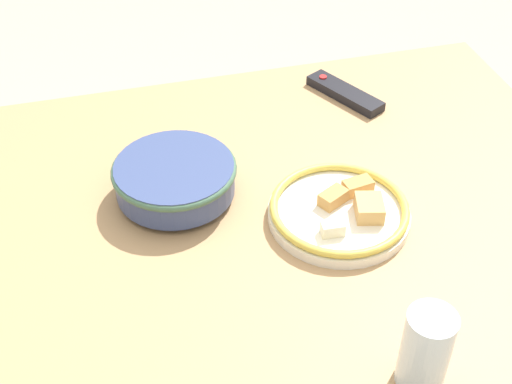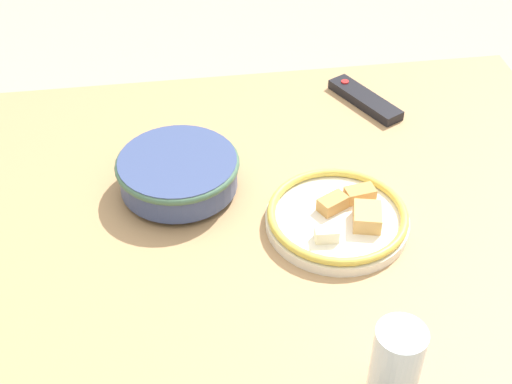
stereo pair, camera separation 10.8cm
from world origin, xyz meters
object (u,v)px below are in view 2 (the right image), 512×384
Objects in this scene: food_plate at (339,218)px; noodle_bowl at (178,172)px; drinking_glass at (396,364)px; tv_remote at (365,100)px.

noodle_bowl is at bearing 153.11° from food_plate.
drinking_glass reaches higher than noodle_bowl.
noodle_bowl is 1.19× the size of tv_remote.
drinking_glass is at bearing -91.22° from food_plate.
tv_remote is (0.14, 0.36, -0.01)m from food_plate.
noodle_bowl is 0.90× the size of food_plate.
tv_remote is at bearing 68.44° from food_plate.
tv_remote is at bearing 77.88° from drinking_glass.
food_plate is at bearing -26.89° from noodle_bowl.
drinking_glass is at bearing -129.68° from tv_remote.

